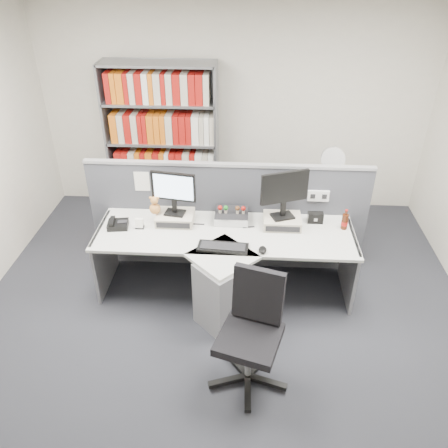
# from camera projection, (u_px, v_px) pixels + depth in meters

# --- Properties ---
(ground) EXTENTS (5.50, 5.50, 0.00)m
(ground) POSITION_uv_depth(u_px,v_px,m) (220.00, 344.00, 4.21)
(ground) COLOR #303138
(ground) RESTS_ON ground
(room_shell) EXTENTS (5.04, 5.54, 2.72)m
(room_shell) POSITION_uv_depth(u_px,v_px,m) (218.00, 170.00, 3.26)
(room_shell) COLOR silver
(room_shell) RESTS_ON ground
(partition) EXTENTS (3.00, 0.08, 1.27)m
(partition) POSITION_uv_depth(u_px,v_px,m) (228.00, 216.00, 4.92)
(partition) COLOR #45474F
(partition) RESTS_ON ground
(desk) EXTENTS (2.60, 1.20, 0.72)m
(desk) POSITION_uv_depth(u_px,v_px,m) (224.00, 266.00, 4.47)
(desk) COLOR silver
(desk) RESTS_ON ground
(monitor_riser_left) EXTENTS (0.38, 0.31, 0.10)m
(monitor_riser_left) POSITION_uv_depth(u_px,v_px,m) (175.00, 218.00, 4.66)
(monitor_riser_left) COLOR #BFB49F
(monitor_riser_left) RESTS_ON desk
(monitor_riser_right) EXTENTS (0.38, 0.31, 0.10)m
(monitor_riser_right) POSITION_uv_depth(u_px,v_px,m) (282.00, 221.00, 4.60)
(monitor_riser_right) COLOR #BFB49F
(monitor_riser_right) RESTS_ON desk
(monitor_left) EXTENTS (0.45, 0.18, 0.46)m
(monitor_left) POSITION_uv_depth(u_px,v_px,m) (173.00, 190.00, 4.48)
(monitor_left) COLOR black
(monitor_left) RESTS_ON monitor_riser_left
(monitor_right) EXTENTS (0.47, 0.22, 0.50)m
(monitor_right) POSITION_uv_depth(u_px,v_px,m) (284.00, 191.00, 4.42)
(monitor_right) COLOR black
(monitor_right) RESTS_ON monitor_riser_right
(desktop_pc) EXTENTS (0.34, 0.31, 0.09)m
(desktop_pc) POSITION_uv_depth(u_px,v_px,m) (232.00, 216.00, 4.70)
(desktop_pc) COLOR black
(desktop_pc) RESTS_ON desk
(figurines) EXTENTS (0.29, 0.05, 0.09)m
(figurines) POSITION_uv_depth(u_px,v_px,m) (232.00, 209.00, 4.63)
(figurines) COLOR #BFB49F
(figurines) RESTS_ON desktop_pc
(keyboard) EXTENTS (0.49, 0.22, 0.03)m
(keyboard) POSITION_uv_depth(u_px,v_px,m) (223.00, 247.00, 4.27)
(keyboard) COLOR black
(keyboard) RESTS_ON desk
(mouse) EXTENTS (0.07, 0.12, 0.04)m
(mouse) POSITION_uv_depth(u_px,v_px,m) (263.00, 250.00, 4.22)
(mouse) COLOR black
(mouse) RESTS_ON desk
(desk_phone) EXTENTS (0.23, 0.21, 0.09)m
(desk_phone) POSITION_uv_depth(u_px,v_px,m) (117.00, 224.00, 4.58)
(desk_phone) COLOR black
(desk_phone) RESTS_ON desk
(desk_calendar) EXTENTS (0.09, 0.07, 0.11)m
(desk_calendar) POSITION_uv_depth(u_px,v_px,m) (139.00, 224.00, 4.56)
(desk_calendar) COLOR black
(desk_calendar) RESTS_ON desk
(plush_toy) EXTENTS (0.11, 0.11, 0.20)m
(plush_toy) POSITION_uv_depth(u_px,v_px,m) (155.00, 206.00, 4.59)
(plush_toy) COLOR #C58441
(plush_toy) RESTS_ON monitor_riser_left
(speaker) EXTENTS (0.16, 0.09, 0.11)m
(speaker) POSITION_uv_depth(u_px,v_px,m) (315.00, 218.00, 4.66)
(speaker) COLOR black
(speaker) RESTS_ON desk
(cola_bottle) EXTENTS (0.07, 0.07, 0.22)m
(cola_bottle) POSITION_uv_depth(u_px,v_px,m) (345.00, 222.00, 4.53)
(cola_bottle) COLOR #3F190A
(cola_bottle) RESTS_ON desk
(shelving_unit) EXTENTS (1.41, 0.40, 2.00)m
(shelving_unit) POSITION_uv_depth(u_px,v_px,m) (163.00, 144.00, 5.81)
(shelving_unit) COLOR gray
(shelving_unit) RESTS_ON ground
(filing_cabinet) EXTENTS (0.45, 0.61, 0.70)m
(filing_cabinet) POSITION_uv_depth(u_px,v_px,m) (326.00, 209.00, 5.65)
(filing_cabinet) COLOR gray
(filing_cabinet) RESTS_ON ground
(desk_fan) EXTENTS (0.28, 0.17, 0.47)m
(desk_fan) POSITION_uv_depth(u_px,v_px,m) (333.00, 161.00, 5.31)
(desk_fan) COLOR white
(desk_fan) RESTS_ON filing_cabinet
(office_chair) EXTENTS (0.67, 0.67, 1.01)m
(office_chair) POSITION_uv_depth(u_px,v_px,m) (252.00, 328.00, 3.65)
(office_chair) COLOR silver
(office_chair) RESTS_ON ground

